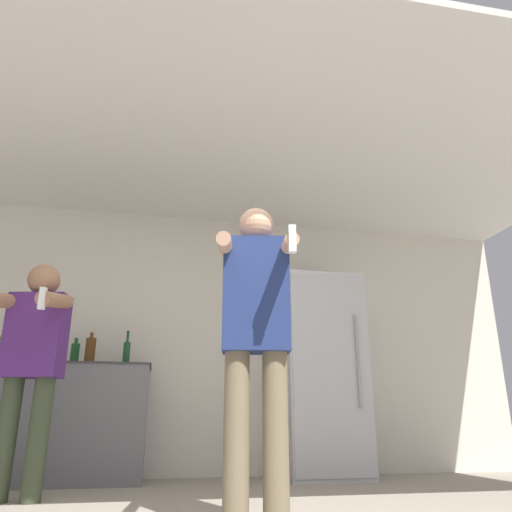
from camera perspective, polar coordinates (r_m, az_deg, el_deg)
The scene contains 9 objects.
wall_back at distance 5.07m, azimuth -8.10°, elevation -9.30°, with size 7.00×0.06×2.55m.
ceiling_slab at distance 4.12m, azimuth -5.91°, elevation 12.23°, with size 7.00×3.40×0.05m.
refrigerator at distance 4.89m, azimuth 7.30°, elevation -13.24°, with size 0.75×0.73×1.83m.
counter at distance 4.73m, azimuth -22.50°, elevation -17.18°, with size 1.61×0.65×0.96m.
bottle_brown_liquor at distance 4.66m, azimuth -14.58°, elevation -10.61°, with size 0.06×0.06×0.31m.
bottle_tall_gin at distance 4.71m, azimuth -20.00°, elevation -10.35°, with size 0.07×0.07×0.25m.
bottle_short_whiskey at distance 4.69m, azimuth -18.42°, elevation -10.22°, with size 0.09×0.09×0.30m.
person_woman_foreground at distance 2.68m, azimuth 0.01°, elevation -8.44°, with size 0.47×0.52×1.65m.
person_man_side at distance 3.77m, azimuth -24.16°, elevation -10.13°, with size 0.54×0.58×1.56m.
Camera 1 is at (-0.29, -2.09, 0.48)m, focal length 35.00 mm.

